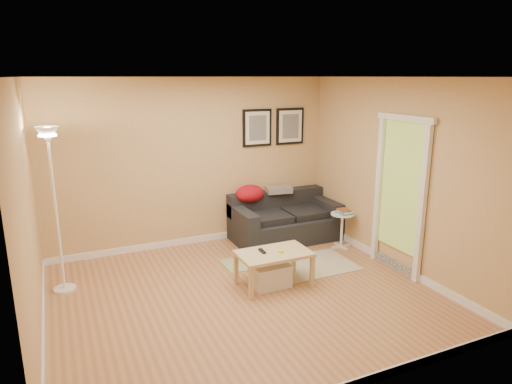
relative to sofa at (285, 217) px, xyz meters
The scene contains 24 objects.
floor 2.09m from the sofa, 132.05° to the right, with size 4.50×4.50×0.00m, color #B9724F.
ceiling 3.03m from the sofa, 132.05° to the right, with size 4.50×4.50×0.00m, color white.
wall_back 1.73m from the sofa, 161.19° to the left, with size 4.50×4.50×0.00m, color tan.
wall_front 3.90m from the sofa, 111.35° to the right, with size 4.50×4.50×0.00m, color tan.
wall_left 4.05m from the sofa, 157.15° to the right, with size 4.00×4.00×0.00m, color tan.
wall_right 1.99m from the sofa, 60.38° to the right, with size 4.00×4.00×0.00m, color tan.
baseboard_back 1.49m from the sofa, 161.57° to the left, with size 4.50×0.02×0.10m, color white.
baseboard_left 3.94m from the sofa, 157.09° to the right, with size 0.02×4.00×0.10m, color white.
baseboard_right 1.78m from the sofa, 60.66° to the right, with size 0.02×4.00×0.10m, color white.
sofa is the anchor object (origin of this frame).
red_throw 0.70m from the sofa, 153.03° to the left, with size 0.48×0.36×0.28m, color #AB0F21, non-canonical shape.
plaid_throw 0.49m from the sofa, 87.43° to the left, with size 0.42×0.26×0.10m, color tan, non-canonical shape.
framed_print_left 1.52m from the sofa, 123.99° to the left, with size 0.50×0.04×0.60m, color black, non-canonical shape.
framed_print_right 1.52m from the sofa, 56.01° to the left, with size 0.50×0.04×0.60m, color black, non-canonical shape.
area_rug 1.18m from the sofa, 100.02° to the right, with size 1.25×0.85×0.01m, color #BEB396.
green_runner 1.21m from the sofa, 145.54° to the right, with size 0.70×0.50×0.01m, color #668C4C.
coffee_table 1.73m from the sofa, 122.71° to the right, with size 0.91×0.56×0.46m, color tan, non-canonical shape.
remote_control 1.74m from the sofa, 127.61° to the right, with size 0.05×0.16×0.02m, color black.
tape_roll 1.73m from the sofa, 119.63° to the right, with size 0.07×0.07×0.03m, color yellow.
storage_bin 1.75m from the sofa, 124.05° to the right, with size 0.48×0.35×0.30m, color white, non-canonical shape.
side_table 0.94m from the sofa, 46.59° to the right, with size 0.36×0.36×0.55m, color white, non-canonical shape.
book_stack 0.98m from the sofa, 46.42° to the right, with size 0.17×0.23×0.07m, color teal, non-canonical shape.
floor_lamp 3.47m from the sofa, behind, with size 0.27×0.27×2.06m, color white, non-canonical shape.
doorway 1.98m from the sofa, 63.98° to the right, with size 0.12×1.01×2.13m, color white, non-canonical shape.
Camera 1 is at (-1.96, -4.70, 2.61)m, focal length 31.85 mm.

